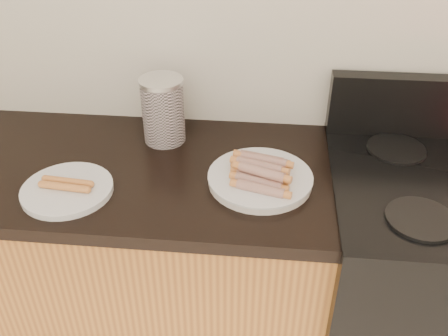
# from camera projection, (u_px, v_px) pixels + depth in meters

# --- Properties ---
(wall_back) EXTENTS (4.00, 0.04, 2.60)m
(wall_back) POSITION_uv_depth(u_px,v_px,m) (206.00, 4.00, 1.52)
(wall_back) COLOR silver
(wall_back) RESTS_ON ground
(cabinet_base) EXTENTS (2.20, 0.59, 0.86)m
(cabinet_base) POSITION_uv_depth(u_px,v_px,m) (9.00, 266.00, 1.81)
(cabinet_base) COLOR #B4712E
(cabinet_base) RESTS_ON floor
(stove) EXTENTS (0.76, 0.65, 0.91)m
(stove) POSITION_uv_depth(u_px,v_px,m) (431.00, 295.00, 1.66)
(stove) COLOR black
(stove) RESTS_ON floor
(burner_near_left) EXTENTS (0.18, 0.18, 0.01)m
(burner_near_left) POSITION_uv_depth(u_px,v_px,m) (421.00, 219.00, 1.28)
(burner_near_left) COLOR black
(burner_near_left) RESTS_ON stove
(burner_far_left) EXTENTS (0.18, 0.18, 0.01)m
(burner_far_left) POSITION_uv_depth(u_px,v_px,m) (396.00, 149.00, 1.56)
(burner_far_left) COLOR black
(burner_far_left) RESTS_ON stove
(main_plate) EXTENTS (0.32, 0.32, 0.02)m
(main_plate) POSITION_uv_depth(u_px,v_px,m) (260.00, 180.00, 1.43)
(main_plate) COLOR white
(main_plate) RESTS_ON counter_slab
(side_plate) EXTENTS (0.30, 0.30, 0.02)m
(side_plate) POSITION_uv_depth(u_px,v_px,m) (67.00, 190.00, 1.39)
(side_plate) COLOR white
(side_plate) RESTS_ON counter_slab
(hotdog_pile) EXTENTS (0.13, 0.22, 0.05)m
(hotdog_pile) POSITION_uv_depth(u_px,v_px,m) (261.00, 170.00, 1.41)
(hotdog_pile) COLOR #A2282C
(hotdog_pile) RESTS_ON main_plate
(plain_sausages) EXTENTS (0.14, 0.06, 0.02)m
(plain_sausages) POSITION_uv_depth(u_px,v_px,m) (66.00, 184.00, 1.38)
(plain_sausages) COLOR orange
(plain_sausages) RESTS_ON side_plate
(canister) EXTENTS (0.14, 0.14, 0.21)m
(canister) POSITION_uv_depth(u_px,v_px,m) (163.00, 110.00, 1.57)
(canister) COLOR silver
(canister) RESTS_ON counter_slab
(mug) EXTENTS (0.12, 0.12, 0.11)m
(mug) POSITION_uv_depth(u_px,v_px,m) (162.00, 115.00, 1.66)
(mug) COLOR white
(mug) RESTS_ON counter_slab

